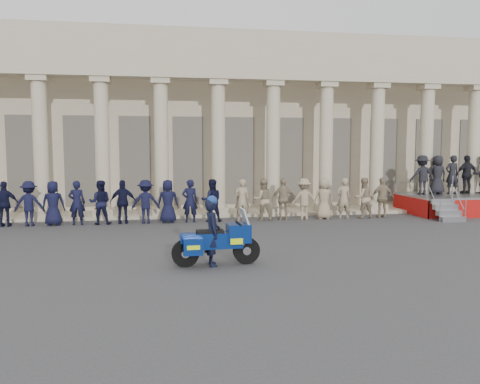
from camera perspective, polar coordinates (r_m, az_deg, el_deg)
name	(u,v)px	position (r m, az deg, el deg)	size (l,w,h in m)	color
ground	(205,255)	(14.01, -4.30, -7.69)	(90.00, 90.00, 0.00)	#38383B
building	(184,126)	(28.41, -6.83, 8.00)	(40.00, 12.50, 9.00)	tan
officer_rank	(155,201)	(20.15, -10.35, -1.14)	(21.12, 0.70, 1.85)	black
reviewing_stand	(451,181)	(25.08, 24.34, 1.19)	(4.63, 4.35, 2.84)	gray
motorcycle	(217,241)	(12.67, -2.82, -5.97)	(2.41, 1.00, 1.54)	black
rider	(212,231)	(12.60, -3.42, -4.78)	(0.47, 0.68, 1.90)	black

